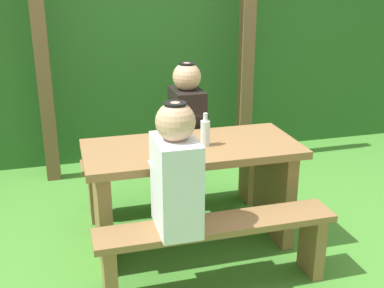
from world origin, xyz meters
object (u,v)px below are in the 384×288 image
object	(u,v)px
cell_phone	(179,152)
person_white_shirt	(176,172)
picnic_table	(192,178)
drinking_glass	(165,144)
bench_near	(217,241)
bottle_right	(205,132)
bench_far	(174,171)
bottle_left	(176,130)
person_black_coat	(187,114)

from	to	relation	value
cell_phone	person_white_shirt	bearing A→B (deg)	-120.53
picnic_table	drinking_glass	xyz separation A→B (m)	(-0.19, -0.05, 0.28)
person_white_shirt	bench_near	bearing A→B (deg)	-0.80
bottle_right	bench_far	bearing A→B (deg)	98.24
bottle_left	cell_phone	distance (m)	0.18
bench_near	bottle_left	size ratio (longest dim) A/B	5.76
picnic_table	bottle_right	distance (m)	0.33
person_white_shirt	cell_phone	world-z (taller)	person_white_shirt
person_white_shirt	bench_far	bearing A→B (deg)	77.53
bench_far	person_white_shirt	bearing A→B (deg)	-102.47
bench_near	bench_far	xyz separation A→B (m)	(0.00, 1.07, 0.00)
bench_far	drinking_glass	size ratio (longest dim) A/B	14.85
person_white_shirt	drinking_glass	bearing A→B (deg)	84.82
bench_far	drinking_glass	bearing A→B (deg)	-108.17
bench_near	person_black_coat	distance (m)	1.17
picnic_table	person_white_shirt	bearing A→B (deg)	-113.93
picnic_table	bench_far	xyz separation A→B (m)	(0.00, 0.54, -0.17)
person_black_coat	drinking_glass	xyz separation A→B (m)	(-0.30, -0.58, -0.01)
person_white_shirt	bottle_left	bearing A→B (deg)	76.03
bench_far	person_black_coat	xyz separation A→B (m)	(0.11, -0.00, 0.46)
person_black_coat	bottle_right	xyz separation A→B (m)	(-0.03, -0.56, 0.03)
drinking_glass	bottle_right	world-z (taller)	bottle_right
cell_phone	bench_near	bearing A→B (deg)	-89.73
person_white_shirt	bottle_left	distance (m)	0.61
picnic_table	bench_near	distance (m)	0.56
picnic_table	bottle_right	world-z (taller)	bottle_right
picnic_table	person_white_shirt	size ratio (longest dim) A/B	1.95
bench_near	cell_phone	xyz separation A→B (m)	(-0.11, 0.43, 0.41)
picnic_table	bottle_left	bearing A→B (deg)	148.68
bench_near	bottle_left	distance (m)	0.78
picnic_table	bottle_left	distance (m)	0.34
bench_near	person_black_coat	world-z (taller)	person_black_coat
bench_far	person_black_coat	size ratio (longest dim) A/B	1.95
drinking_glass	bottle_left	size ratio (longest dim) A/B	0.39
bench_far	cell_phone	distance (m)	0.77
person_black_coat	bottle_left	xyz separation A→B (m)	(-0.20, -0.48, 0.04)
bench_near	bottle_right	world-z (taller)	bottle_right
cell_phone	bottle_left	bearing A→B (deg)	66.49
picnic_table	person_black_coat	xyz separation A→B (m)	(0.11, 0.53, 0.28)
bottle_right	person_black_coat	bearing A→B (deg)	87.19
picnic_table	cell_phone	distance (m)	0.28
bench_far	person_black_coat	world-z (taller)	person_black_coat
picnic_table	drinking_glass	bearing A→B (deg)	-165.06
bench_near	bench_far	bearing A→B (deg)	90.00
bench_near	person_black_coat	size ratio (longest dim) A/B	1.95
bench_near	cell_phone	world-z (taller)	cell_phone
bench_far	bottle_left	bearing A→B (deg)	-100.63
bottle_left	person_black_coat	bearing A→B (deg)	67.39
picnic_table	bottle_left	xyz separation A→B (m)	(-0.09, 0.05, 0.32)
person_black_coat	person_white_shirt	bearing A→B (deg)	-107.95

